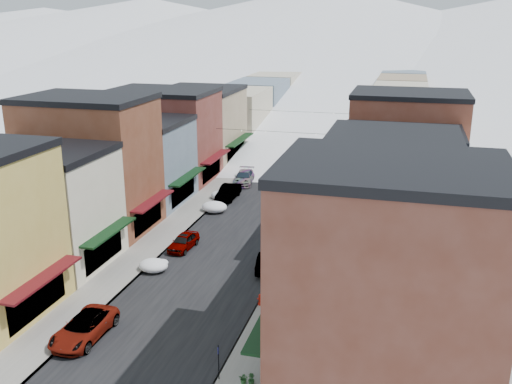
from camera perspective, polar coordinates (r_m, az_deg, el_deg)
The scene contains 39 objects.
ground at distance 34.16m, azimuth -12.99°, elevation -17.58°, with size 600.00×600.00×0.00m, color gray.
road at distance 87.72m, azimuth 5.45°, elevation 4.48°, with size 10.00×160.00×0.01m, color black.
sidewalk_left at distance 89.01m, azimuth 1.25°, elevation 4.79°, with size 3.20×160.00×0.15m, color gray.
sidewalk_right at distance 86.88m, azimuth 9.75°, elevation 4.23°, with size 3.20×160.00×0.15m, color gray.
curb_left at distance 88.66m, azimuth 2.22°, elevation 4.73°, with size 0.10×160.00×0.15m, color slate.
curb_right at distance 87.03m, azimuth 8.74°, elevation 4.30°, with size 0.10×160.00×0.15m, color slate.
bldg_l_cream at distance 48.17m, azimuth -20.42°, elevation -1.40°, with size 11.30×8.20×9.50m.
bldg_l_brick_near at distance 54.41m, azimuth -16.24°, elevation 2.72°, with size 12.30×8.20×12.50m.
bldg_l_grayblue at distance 61.78m, azimuth -11.69°, elevation 3.06°, with size 11.30×9.20×9.00m.
bldg_l_brick_far at distance 69.91m, azimuth -9.20°, elevation 5.67°, with size 13.30×9.20×11.00m.
bldg_l_tan at distance 78.70m, azimuth -5.55°, elevation 6.72°, with size 11.30×11.20×10.00m.
bldg_r_brick_near at distance 30.33m, azimuth 12.88°, elevation -8.61°, with size 12.30×9.20×12.50m.
bldg_r_green at distance 39.19m, azimuth 12.64°, elevation -4.91°, with size 11.30×9.20×9.50m.
bldg_r_blue at distance 47.52m, azimuth 13.24°, elevation -0.37°, with size 11.30×9.20×10.50m.
bldg_r_cream at distance 56.37m, azimuth 14.08°, elevation 1.54°, with size 12.30×9.20×9.00m.
bldg_r_brick_far at distance 64.82m, azimuth 14.83°, elevation 4.64°, with size 13.30×9.20×11.50m.
bldg_r_tan at distance 74.83m, azimuth 14.13°, elevation 5.54°, with size 11.30×11.20×9.50m.
distant_blocks at distance 109.40m, azimuth 7.60°, elevation 9.07°, with size 34.00×55.00×8.00m.
mountain_ridge at distance 303.49m, azimuth 9.09°, elevation 16.11°, with size 670.00×340.00×34.00m.
overhead_cables at distance 74.44m, azimuth 3.92°, elevation 7.09°, with size 16.40×15.04×0.04m.
car_white_suv at distance 37.88m, azimuth -16.82°, elevation -12.86°, with size 2.42×5.26×1.46m, color white.
car_silver_sedan at distance 49.55m, azimuth -7.26°, elevation -4.94°, with size 1.58×3.93×1.34m, color gray.
car_dark_hatch at distance 62.31m, azimuth -2.79°, elevation -0.03°, with size 1.65×4.72×1.56m, color black.
car_silver_wagon at distance 68.14m, azimuth -1.21°, elevation 1.48°, with size 2.11×5.18×1.50m, color #ACAEB5.
car_green_sedan at distance 45.36m, azimuth 1.18°, elevation -6.92°, with size 1.48×4.24×1.40m, color black.
car_gray_suv at distance 59.64m, azimuth 4.57°, elevation -0.88°, with size 1.81×4.49×1.53m, color #9DA0A5.
car_black_sedan at distance 74.24m, azimuth 6.99°, elevation 2.66°, with size 2.06×5.06×1.47m, color black.
car_lane_silver at distance 89.22m, azimuth 5.00°, elevation 5.15°, with size 1.59×3.94×1.34m, color gray.
car_lane_white at distance 100.38m, azimuth 7.37°, elevation 6.52°, with size 2.75×5.96×1.66m, color white.
fire_hydrant at distance 39.96m, azimuth 0.45°, elevation -10.72°, with size 0.47×0.36×0.81m.
parking_sign at distance 32.32m, azimuth -3.77°, elevation -16.36°, with size 0.06×0.29×2.12m.
trash_can at distance 44.61m, azimuth 2.12°, elevation -7.52°, with size 0.50×0.50×0.85m.
streetlamp_near at distance 54.01m, azimuth 6.03°, elevation -0.15°, with size 0.40×0.40×4.85m.
streetlamp_far at distance 76.11m, azimuth 8.45°, elevation 4.54°, with size 0.35×0.35×4.16m.
planter_near at distance 32.49m, azimuth -1.22°, elevation -18.15°, with size 0.53×0.46×0.58m, color #2D632C.
planter_far at distance 32.38m, azimuth -0.48°, elevation -18.22°, with size 0.36×0.36×0.64m, color #265426.
snow_pile_near at distance 45.89m, azimuth -10.14°, elevation -7.22°, with size 2.32×2.63×0.98m.
snow_pile_mid at distance 58.46m, azimuth -4.13°, elevation -1.50°, with size 2.59×2.79×1.10m.
snow_pile_far at distance 62.34m, azimuth -3.42°, elevation -0.33°, with size 2.36×2.65×1.00m.
Camera 1 is at (14.16, -24.40, 19.25)m, focal length 40.00 mm.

